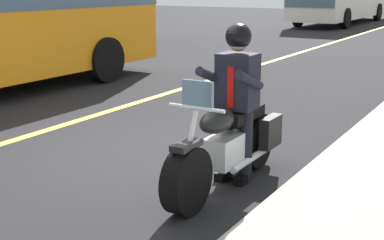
# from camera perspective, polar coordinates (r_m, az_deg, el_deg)

# --- Properties ---
(ground_plane) EXTENTS (80.00, 80.00, 0.00)m
(ground_plane) POSITION_cam_1_polar(r_m,az_deg,el_deg) (6.70, -5.61, -4.24)
(ground_plane) COLOR black
(lane_center_stripe) EXTENTS (60.00, 0.16, 0.01)m
(lane_center_stripe) POSITION_cam_1_polar(r_m,az_deg,el_deg) (8.02, -17.14, -1.65)
(lane_center_stripe) COLOR #E5DB4C
(lane_center_stripe) RESTS_ON ground_plane
(motorcycle_main) EXTENTS (2.21, 0.60, 1.26)m
(motorcycle_main) POSITION_cam_1_polar(r_m,az_deg,el_deg) (5.71, 3.88, -2.77)
(motorcycle_main) COLOR black
(motorcycle_main) RESTS_ON ground_plane
(rider_main) EXTENTS (0.62, 0.54, 1.74)m
(rider_main) POSITION_cam_1_polar(r_m,az_deg,el_deg) (5.73, 4.82, 3.31)
(rider_main) COLOR black
(rider_main) RESTS_ON ground_plane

